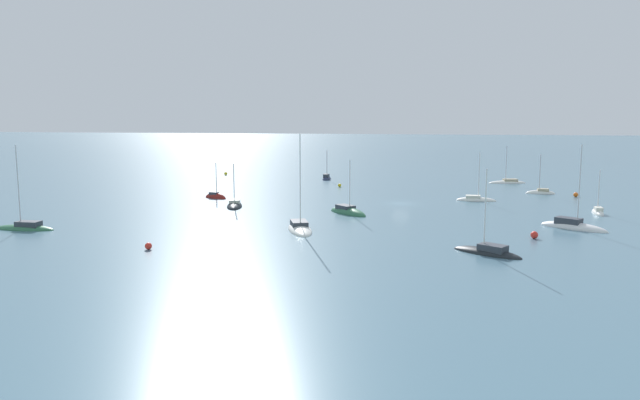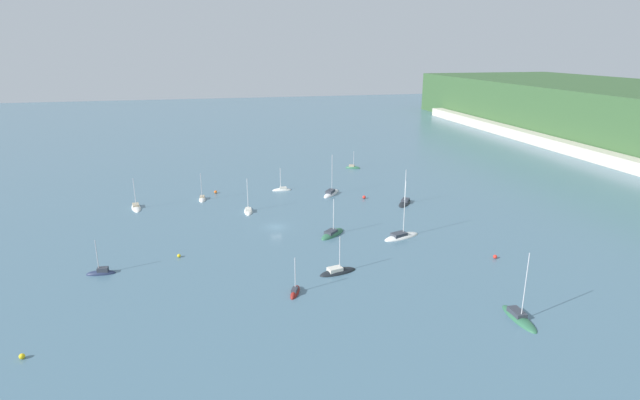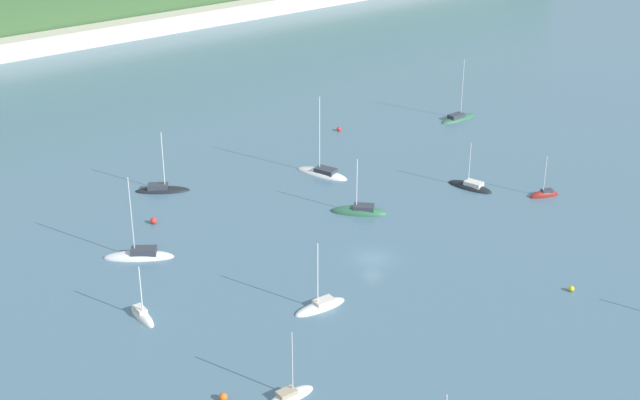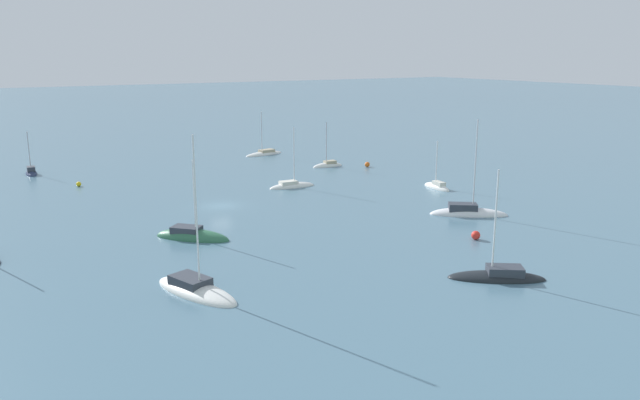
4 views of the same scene
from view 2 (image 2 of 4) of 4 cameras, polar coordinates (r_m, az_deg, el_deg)
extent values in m
plane|color=slate|center=(113.27, -5.06, -3.09)|extent=(600.00, 600.00, 0.00)
ellipsoid|color=white|center=(134.13, -20.26, -0.87)|extent=(8.17, 3.64, 1.18)
cube|color=tan|center=(134.56, -20.31, -0.55)|extent=(3.08, 2.03, 0.57)
cylinder|color=silver|center=(132.62, -20.43, 0.75)|extent=(0.14, 0.14, 7.48)
ellipsoid|color=white|center=(108.34, 9.29, -4.22)|extent=(5.49, 9.32, 1.46)
cube|color=#333842|center=(107.63, 9.02, -3.91)|extent=(2.90, 3.66, 0.74)
cylinder|color=silver|center=(106.49, 9.63, -0.97)|extent=(0.14, 0.14, 11.94)
ellipsoid|color=maroon|center=(83.96, -2.86, -10.59)|extent=(4.66, 2.92, 1.89)
cube|color=#333842|center=(83.28, -2.93, -10.22)|extent=(1.84, 1.44, 0.56)
cylinder|color=silver|center=(82.64, -2.86, -8.44)|extent=(0.14, 0.14, 5.74)
ellipsoid|color=white|center=(136.33, -13.30, 0.03)|extent=(5.33, 1.89, 1.36)
cube|color=tan|center=(136.54, -13.31, 0.35)|extent=(1.94, 1.26, 0.57)
cylinder|color=#B2B2B7|center=(135.03, -13.41, 1.54)|extent=(0.14, 0.14, 6.85)
ellipsoid|color=black|center=(90.93, 2.04, -8.30)|extent=(3.96, 7.52, 1.52)
cube|color=silver|center=(90.36, 1.72, -7.93)|extent=(2.22, 2.89, 0.70)
cylinder|color=silver|center=(89.57, 2.27, -6.13)|extent=(0.14, 0.14, 6.52)
ellipsoid|color=white|center=(124.60, -8.19, -1.30)|extent=(6.79, 2.53, 1.30)
cube|color=silver|center=(123.90, -8.20, -1.09)|extent=(2.50, 1.60, 0.56)
cylinder|color=silver|center=(123.64, -8.28, 0.65)|extent=(0.14, 0.14, 7.90)
ellipsoid|color=black|center=(131.30, 9.65, -0.40)|extent=(7.94, 6.60, 1.22)
cube|color=#333842|center=(131.69, 9.73, -0.03)|extent=(3.34, 3.06, 0.75)
cylinder|color=silver|center=(129.59, 9.72, 1.54)|extent=(0.14, 0.14, 8.79)
ellipsoid|color=#2D6647|center=(108.31, 1.43, -3.99)|extent=(7.25, 7.49, 1.93)
cube|color=#333842|center=(107.50, 1.25, -3.66)|extent=(3.24, 3.28, 0.67)
cylinder|color=silver|center=(107.16, 1.56, -1.80)|extent=(0.14, 0.14, 7.46)
ellipsoid|color=silver|center=(137.87, 1.30, 0.69)|extent=(8.57, 7.21, 1.67)
cube|color=#333842|center=(136.99, 1.19, 0.98)|extent=(3.58, 3.27, 0.87)
cylinder|color=silver|center=(136.77, 1.38, 3.03)|extent=(0.14, 0.14, 10.47)
ellipsoid|color=#2D6647|center=(167.61, 3.76, 3.64)|extent=(3.56, 5.18, 1.68)
cube|color=tan|center=(167.47, 3.64, 3.92)|extent=(1.81, 2.10, 0.72)
cylinder|color=#B2B2B7|center=(166.89, 3.87, 4.67)|extent=(0.14, 0.14, 5.27)
ellipsoid|color=#232D4C|center=(98.60, -23.74, -7.74)|extent=(1.94, 5.16, 1.40)
cube|color=#333842|center=(98.18, -23.57, -7.31)|extent=(1.24, 1.90, 0.84)
cylinder|color=#B2B2B7|center=(97.36, -24.13, -5.90)|extent=(0.14, 0.14, 6.09)
ellipsoid|color=white|center=(141.57, -4.40, 1.09)|extent=(1.85, 5.41, 1.47)
cube|color=silver|center=(141.40, -4.24, 1.37)|extent=(1.14, 1.99, 0.63)
cylinder|color=silver|center=(140.64, -4.54, 2.43)|extent=(0.14, 0.14, 6.08)
ellipsoid|color=#2D6647|center=(82.34, 21.79, -12.52)|extent=(8.37, 2.49, 1.24)
cube|color=#333842|center=(82.48, 21.59, -11.87)|extent=(3.03, 1.69, 0.75)
cylinder|color=silver|center=(79.53, 22.40, -9.12)|extent=(0.14, 0.14, 10.53)
sphere|color=red|center=(133.96, 5.06, 0.33)|extent=(0.89, 0.89, 0.89)
sphere|color=orange|center=(141.31, -11.85, 0.91)|extent=(0.83, 0.83, 0.83)
sphere|color=yellow|center=(78.49, -30.91, -15.08)|extent=(0.75, 0.75, 0.75)
sphere|color=yellow|center=(100.74, -15.82, -6.14)|extent=(0.68, 0.68, 0.68)
sphere|color=red|center=(102.13, 19.38, -6.13)|extent=(0.78, 0.78, 0.78)
camera|label=1|loc=(160.10, 34.15, 5.67)|focal=35.00mm
camera|label=3|loc=(182.73, -33.63, 18.74)|focal=50.00mm
camera|label=4|loc=(115.89, 33.33, 3.92)|focal=35.00mm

